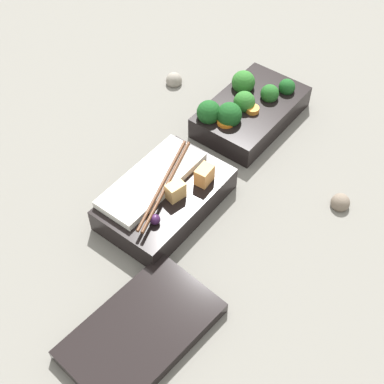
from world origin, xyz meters
TOP-DOWN VIEW (x-y plane):
  - ground_plane at (0.00, 0.00)m, footprint 3.00×3.00m
  - bento_tray_vegetable at (-0.12, 0.00)m, footprint 0.21×0.13m
  - bento_tray_rice at (0.13, 0.01)m, footprint 0.21×0.13m
  - bento_lid at (0.31, 0.13)m, footprint 0.21×0.14m
  - pebble_0 at (-0.04, 0.23)m, footprint 0.03×0.03m
  - pebble_1 at (-0.12, -0.17)m, footprint 0.03×0.03m

SIDE VIEW (x-z plane):
  - ground_plane at x=0.00m, z-range 0.00..0.00m
  - pebble_0 at x=-0.04m, z-range -0.01..0.02m
  - pebble_1 at x=-0.12m, z-range -0.01..0.02m
  - bento_lid at x=0.31m, z-range 0.00..0.02m
  - bento_tray_rice at x=0.13m, z-range -0.01..0.06m
  - bento_tray_vegetable at x=-0.12m, z-range -0.01..0.07m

